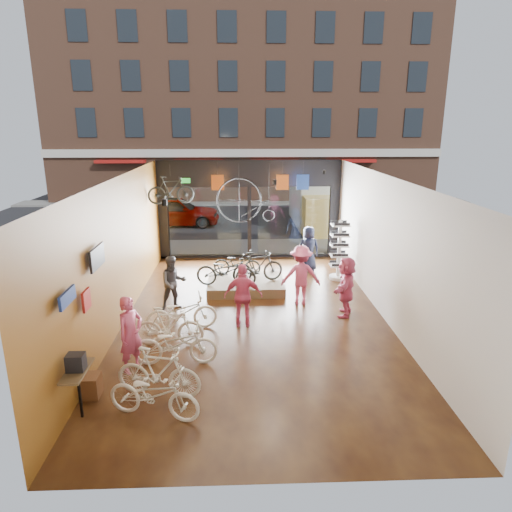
{
  "coord_description": "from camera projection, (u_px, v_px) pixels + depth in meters",
  "views": [
    {
      "loc": [
        -0.42,
        -11.48,
        5.06
      ],
      "look_at": [
        0.08,
        1.4,
        1.35
      ],
      "focal_mm": 32.0,
      "sensor_mm": 36.0,
      "label": 1
    }
  ],
  "objects": [
    {
      "name": "display_bike_right",
      "position": [
        237.0,
        263.0,
        14.94
      ],
      "size": [
        1.61,
        0.74,
        0.81
      ],
      "primitive_type": "imported",
      "rotation": [
        0.0,
        0.0,
        1.44
      ],
      "color": "black",
      "rests_on": "display_platform"
    },
    {
      "name": "customer_5",
      "position": [
        346.0,
        286.0,
        12.42
      ],
      "size": [
        0.98,
        1.62,
        1.66
      ],
      "primitive_type": "imported",
      "rotation": [
        0.0,
        0.0,
        4.37
      ],
      "color": "#CC4C72",
      "rests_on": "ground_plane"
    },
    {
      "name": "sunglasses_rack",
      "position": [
        339.0,
        250.0,
        15.32
      ],
      "size": [
        0.68,
        0.6,
        2.01
      ],
      "primitive_type": null,
      "rotation": [
        0.0,
        0.0,
        0.22
      ],
      "color": "white",
      "rests_on": "ground_plane"
    },
    {
      "name": "customer_4",
      "position": [
        308.0,
        249.0,
        16.22
      ],
      "size": [
        0.88,
        0.65,
        1.63
      ],
      "primitive_type": "imported",
      "rotation": [
        0.0,
        0.0,
        3.32
      ],
      "color": "#161C33",
      "rests_on": "ground_plane"
    },
    {
      "name": "display_bike_mid",
      "position": [
        258.0,
        267.0,
        14.26
      ],
      "size": [
        1.71,
        0.9,
        0.99
      ],
      "primitive_type": "imported",
      "rotation": [
        0.0,
        0.0,
        1.85
      ],
      "color": "black",
      "rests_on": "display_platform"
    },
    {
      "name": "wall_back",
      "position": [
        271.0,
        369.0,
        6.13
      ],
      "size": [
        7.0,
        0.04,
        3.8
      ],
      "primitive_type": "cube",
      "color": "beige",
      "rests_on": "ground"
    },
    {
      "name": "exit_sign",
      "position": [
        186.0,
        181.0,
        17.15
      ],
      "size": [
        0.35,
        0.06,
        0.18
      ],
      "primitive_type": "cube",
      "color": "#198C26",
      "rests_on": "storefront"
    },
    {
      "name": "floor_bike_3",
      "position": [
        169.0,
        326.0,
        10.75
      ],
      "size": [
        1.64,
        0.53,
        0.98
      ],
      "primitive_type": "imported",
      "rotation": [
        0.0,
        0.0,
        1.53
      ],
      "color": "beige",
      "rests_on": "ground_plane"
    },
    {
      "name": "jersey_mid",
      "position": [
        282.0,
        182.0,
        16.63
      ],
      "size": [
        0.45,
        0.03,
        0.55
      ],
      "primitive_type": "cube",
      "color": "#CC5919",
      "rests_on": "ceiling"
    },
    {
      "name": "display_platform",
      "position": [
        246.0,
        285.0,
        14.56
      ],
      "size": [
        2.4,
        1.8,
        0.3
      ],
      "primitive_type": "cube",
      "color": "#493722",
      "rests_on": "ground_plane"
    },
    {
      "name": "ceiling",
      "position": [
        255.0,
        177.0,
        11.38
      ],
      "size": [
        7.0,
        12.0,
        0.04
      ],
      "primitive_type": "cube",
      "color": "black",
      "rests_on": "ground"
    },
    {
      "name": "hung_bike",
      "position": [
        171.0,
        190.0,
        15.56
      ],
      "size": [
        1.64,
        0.83,
        0.95
      ],
      "primitive_type": "imported",
      "rotation": [
        0.0,
        0.0,
        1.83
      ],
      "color": "black",
      "rests_on": "ceiling"
    },
    {
      "name": "customer_1",
      "position": [
        173.0,
        283.0,
        12.86
      ],
      "size": [
        0.92,
        0.82,
        1.55
      ],
      "primitive_type": "imported",
      "rotation": [
        0.0,
        0.0,
        0.38
      ],
      "color": "#3F3F44",
      "rests_on": "ground_plane"
    },
    {
      "name": "street_road",
      "position": [
        246.0,
        214.0,
        26.84
      ],
      "size": [
        30.0,
        18.0,
        0.02
      ],
      "primitive_type": "cube",
      "color": "black",
      "rests_on": "ground"
    },
    {
      "name": "ground_plane",
      "position": [
        255.0,
        318.0,
        12.44
      ],
      "size": [
        7.0,
        12.0,
        0.04
      ],
      "primitive_type": "cube",
      "color": "black",
      "rests_on": "ground"
    },
    {
      "name": "floor_bike_1",
      "position": [
        159.0,
        372.0,
        8.73
      ],
      "size": [
        1.75,
        0.82,
        1.01
      ],
      "primitive_type": "imported",
      "rotation": [
        0.0,
        0.0,
        1.36
      ],
      "color": "beige",
      "rests_on": "ground_plane"
    },
    {
      "name": "display_bike_left",
      "position": [
        226.0,
        271.0,
        13.87
      ],
      "size": [
        1.94,
        0.99,
        0.97
      ],
      "primitive_type": "imported",
      "rotation": [
        0.0,
        0.0,
        1.38
      ],
      "color": "black",
      "rests_on": "display_platform"
    },
    {
      "name": "storefront",
      "position": [
        249.0,
        210.0,
        17.67
      ],
      "size": [
        7.0,
        0.26,
        3.8
      ],
      "primitive_type": null,
      "color": "black",
      "rests_on": "ground"
    },
    {
      "name": "sidewalk_near",
      "position": [
        249.0,
        248.0,
        19.33
      ],
      "size": [
        30.0,
        2.4,
        0.12
      ],
      "primitive_type": "cube",
      "color": "slate",
      "rests_on": "ground"
    },
    {
      "name": "customer_0",
      "position": [
        131.0,
        334.0,
        9.56
      ],
      "size": [
        0.68,
        0.73,
        1.68
      ],
      "primitive_type": "imported",
      "rotation": [
        0.0,
        0.0,
        0.95
      ],
      "color": "#CC4C72",
      "rests_on": "ground_plane"
    },
    {
      "name": "sidewalk_far",
      "position": [
        245.0,
        202.0,
        30.66
      ],
      "size": [
        30.0,
        2.0,
        0.12
      ],
      "primitive_type": "cube",
      "color": "slate",
      "rests_on": "ground"
    },
    {
      "name": "wall_left",
      "position": [
        119.0,
        252.0,
        11.78
      ],
      "size": [
        0.04,
        12.0,
        3.8
      ],
      "primitive_type": "cube",
      "color": "olive",
      "rests_on": "ground"
    },
    {
      "name": "wall_merch",
      "position": [
        83.0,
        332.0,
        8.59
      ],
      "size": [
        0.4,
        2.4,
        2.6
      ],
      "primitive_type": null,
      "color": "navy",
      "rests_on": "wall_left"
    },
    {
      "name": "box_truck",
      "position": [
        320.0,
        201.0,
        22.75
      ],
      "size": [
        2.36,
        7.07,
        2.78
      ],
      "primitive_type": null,
      "color": "silver",
      "rests_on": "street_road"
    },
    {
      "name": "opposite_building",
      "position": [
        243.0,
        95.0,
        31.14
      ],
      "size": [
        26.0,
        5.0,
        14.0
      ],
      "primitive_type": "cube",
      "color": "brown",
      "rests_on": "ground"
    },
    {
      "name": "floor_bike_2",
      "position": [
        176.0,
        344.0,
        9.92
      ],
      "size": [
        1.82,
        0.66,
        0.95
      ],
      "primitive_type": "imported",
      "rotation": [
        0.0,
        0.0,
        1.58
      ],
      "color": "beige",
      "rests_on": "ground_plane"
    },
    {
      "name": "floor_bike_4",
      "position": [
        182.0,
        313.0,
        11.59
      ],
      "size": [
        1.89,
        0.99,
        0.95
      ],
      "primitive_type": "imported",
      "rotation": [
        0.0,
        0.0,
        1.78
      ],
      "color": "beige",
      "rests_on": "ground_plane"
    },
    {
      "name": "jersey_right",
      "position": [
        303.0,
        182.0,
        16.66
      ],
      "size": [
        0.45,
        0.03,
        0.55
      ],
      "primitive_type": "cube",
      "color": "#1E3F99",
      "rests_on": "ceiling"
    },
    {
      "name": "penny_farthing",
      "position": [
        248.0,
        202.0,
        15.83
      ],
      "size": [
        1.96,
        0.06,
        1.57
      ],
      "primitive_type": null,
      "color": "black",
      "rests_on": "ceiling"
    },
    {
      "name": "wall_right",
      "position": [
        388.0,
        249.0,
        12.04
      ],
      "size": [
        0.04,
        12.0,
        3.8
      ],
      "primitive_type": "cube",
      "color": "beige",
      "rests_on": "ground"
    },
    {
      "name": "street_car",
      "position": [
        175.0,
        211.0,
        23.61
      ],
      "size": [
        4.51,
        1.81,
        1.54
      ],
      "primitive_type": "imported",
      "rotation": [
        0.0,
        0.0,
        1.57
      ],
      "color": "gray",
      "rests_on": "street_road"
    },
    {
      "name": "customer_3",
      "position": [
        301.0,
        275.0,
        13.17
      ],
      "size": [
        1.17,
        0.71,
        1.76
      ],
      "primitive_type": "imported",
      "rotation": [
        0.0,
        0.0,
        3.09
      ],
      "color": "#CC4C72",
      "rests_on": "ground_plane"
    },
    {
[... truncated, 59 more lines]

